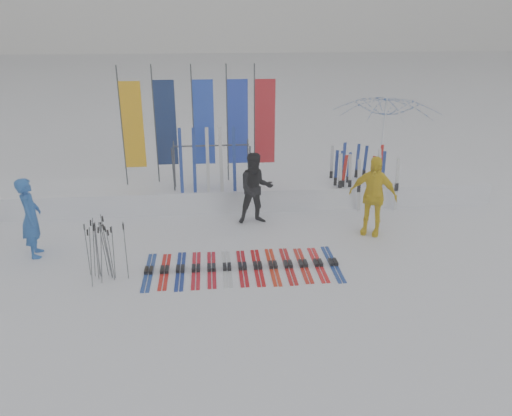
{
  "coord_description": "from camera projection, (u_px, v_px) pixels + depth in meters",
  "views": [
    {
      "loc": [
        -0.77,
        -8.65,
        5.06
      ],
      "look_at": [
        0.2,
        1.6,
        1.0
      ],
      "focal_mm": 35.0,
      "sensor_mm": 36.0,
      "label": 1
    }
  ],
  "objects": [
    {
      "name": "ground",
      "position": [
        254.0,
        284.0,
        9.93
      ],
      "size": [
        120.0,
        120.0,
        0.0
      ],
      "primitive_type": "plane",
      "color": "white",
      "rests_on": "ground"
    },
    {
      "name": "person_black",
      "position": [
        256.0,
        189.0,
        12.52
      ],
      "size": [
        0.96,
        0.78,
        1.84
      ],
      "primitive_type": "imported",
      "rotation": [
        0.0,
        0.0,
        0.1
      ],
      "color": "black",
      "rests_on": "ground"
    },
    {
      "name": "feather_flags",
      "position": [
        200.0,
        123.0,
        13.49
      ],
      "size": [
        4.13,
        0.21,
        3.2
      ],
      "color": "#383A3F",
      "rests_on": "ground"
    },
    {
      "name": "tent_canopy",
      "position": [
        383.0,
        141.0,
        15.07
      ],
      "size": [
        3.26,
        3.31,
        2.83
      ],
      "primitive_type": "imported",
      "rotation": [
        0.0,
        0.0,
        0.05
      ],
      "color": "white",
      "rests_on": "ground"
    },
    {
      "name": "ski_rack",
      "position": [
        211.0,
        160.0,
        13.25
      ],
      "size": [
        2.04,
        0.8,
        1.23
      ],
      "color": "#383A3F",
      "rests_on": "ground"
    },
    {
      "name": "snow_bank",
      "position": [
        239.0,
        193.0,
        14.08
      ],
      "size": [
        14.0,
        1.6,
        0.6
      ],
      "primitive_type": "cube",
      "color": "white",
      "rests_on": "ground"
    },
    {
      "name": "upright_skis",
      "position": [
        358.0,
        178.0,
        13.81
      ],
      "size": [
        1.66,
        1.17,
        1.67
      ],
      "color": "silver",
      "rests_on": "ground"
    },
    {
      "name": "pole_cluster",
      "position": [
        103.0,
        251.0,
        9.97
      ],
      "size": [
        0.82,
        0.88,
        1.25
      ],
      "color": "#595B60",
      "rests_on": "ground"
    },
    {
      "name": "ski_row",
      "position": [
        242.0,
        267.0,
        10.54
      ],
      "size": [
        4.08,
        1.68,
        0.07
      ],
      "color": "navy",
      "rests_on": "ground"
    },
    {
      "name": "person_blue",
      "position": [
        31.0,
        218.0,
        10.8
      ],
      "size": [
        0.55,
        0.73,
        1.8
      ],
      "primitive_type": "imported",
      "rotation": [
        0.0,
        0.0,
        1.77
      ],
      "color": "#1C51A6",
      "rests_on": "ground"
    },
    {
      "name": "person_yellow",
      "position": [
        373.0,
        196.0,
        11.88
      ],
      "size": [
        1.23,
        0.96,
        1.95
      ],
      "primitive_type": "imported",
      "rotation": [
        0.0,
        0.0,
        -0.49
      ],
      "color": "yellow",
      "rests_on": "ground"
    }
  ]
}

